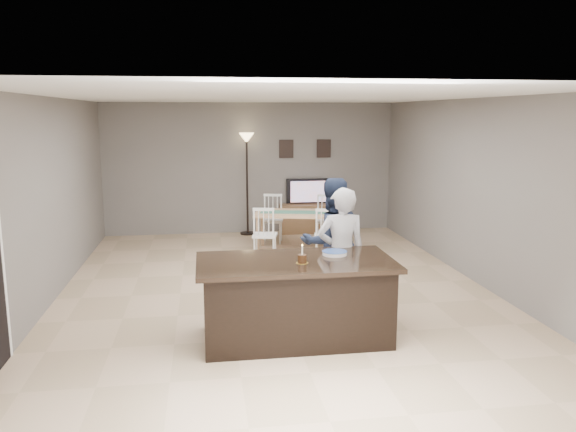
{
  "coord_description": "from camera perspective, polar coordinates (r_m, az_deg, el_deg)",
  "views": [
    {
      "loc": [
        -0.97,
        -7.65,
        2.47
      ],
      "look_at": [
        0.14,
        -0.3,
        1.11
      ],
      "focal_mm": 35.0,
      "sensor_mm": 36.0,
      "label": 1
    }
  ],
  "objects": [
    {
      "name": "floor",
      "position": [
        8.1,
        -1.32,
        -7.43
      ],
      "size": [
        8.0,
        8.0,
        0.0
      ],
      "primitive_type": "plane",
      "color": "tan",
      "rests_on": "ground"
    },
    {
      "name": "room_shell",
      "position": [
        7.75,
        -1.37,
        4.46
      ],
      "size": [
        8.0,
        8.0,
        8.0
      ],
      "color": "slate",
      "rests_on": "floor"
    },
    {
      "name": "kitchen_island",
      "position": [
        6.27,
        0.77,
        -8.45
      ],
      "size": [
        2.15,
        1.1,
        0.9
      ],
      "color": "black",
      "rests_on": "floor"
    },
    {
      "name": "tv_console",
      "position": [
        11.83,
        2.13,
        -0.24
      ],
      "size": [
        1.2,
        0.4,
        0.6
      ],
      "primitive_type": "cube",
      "color": "brown",
      "rests_on": "floor"
    },
    {
      "name": "television",
      "position": [
        11.8,
        2.08,
        2.51
      ],
      "size": [
        0.91,
        0.12,
        0.53
      ],
      "primitive_type": "imported",
      "rotation": [
        0.0,
        0.0,
        3.14
      ],
      "color": "black",
      "rests_on": "tv_console"
    },
    {
      "name": "tv_screen_glow",
      "position": [
        11.73,
        2.16,
        2.49
      ],
      "size": [
        0.78,
        0.0,
        0.78
      ],
      "primitive_type": "plane",
      "rotation": [
        1.57,
        0.0,
        3.14
      ],
      "color": "#D45117",
      "rests_on": "tv_console"
    },
    {
      "name": "picture_frames",
      "position": [
        11.84,
        1.75,
        6.85
      ],
      "size": [
        1.1,
        0.02,
        0.38
      ],
      "color": "black",
      "rests_on": "room_shell"
    },
    {
      "name": "woman",
      "position": [
        6.81,
        5.43,
        -3.84
      ],
      "size": [
        0.59,
        0.39,
        1.62
      ],
      "primitive_type": "imported",
      "rotation": [
        0.0,
        0.0,
        3.15
      ],
      "color": "#B4B4B9",
      "rests_on": "floor"
    },
    {
      "name": "man",
      "position": [
        7.27,
        4.42,
        -2.68
      ],
      "size": [
        0.89,
        0.74,
        1.67
      ],
      "primitive_type": "imported",
      "rotation": [
        0.0,
        0.0,
        3.28
      ],
      "color": "#192238",
      "rests_on": "floor"
    },
    {
      "name": "birthday_cake",
      "position": [
        6.01,
        1.45,
        -4.35
      ],
      "size": [
        0.13,
        0.13,
        0.21
      ],
      "color": "gold",
      "rests_on": "kitchen_island"
    },
    {
      "name": "plate_stack",
      "position": [
        6.38,
        4.76,
        -3.76
      ],
      "size": [
        0.28,
        0.28,
        0.04
      ],
      "color": "white",
      "rests_on": "kitchen_island"
    },
    {
      "name": "dining_table",
      "position": [
        10.17,
        0.96,
        -0.31
      ],
      "size": [
        1.78,
        1.98,
        0.93
      ],
      "rotation": [
        0.0,
        0.0,
        -0.22
      ],
      "color": "tan",
      "rests_on": "floor"
    },
    {
      "name": "floor_lamp",
      "position": [
        11.51,
        -4.21,
        6.09
      ],
      "size": [
        0.31,
        0.31,
        2.09
      ],
      "color": "black",
      "rests_on": "floor"
    }
  ]
}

